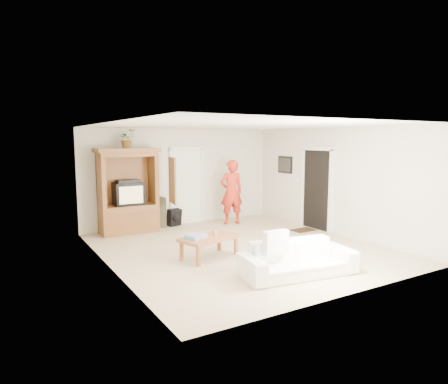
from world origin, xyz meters
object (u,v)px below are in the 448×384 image
object	(u,v)px
man	(231,192)
sofa	(298,258)
coffee_table	(209,239)
armoire	(129,196)

from	to	relation	value
man	sofa	xyz separation A→B (m)	(-1.23, -4.16, -0.59)
man	coffee_table	world-z (taller)	man
sofa	armoire	bearing A→B (deg)	116.37
sofa	coffee_table	world-z (taller)	sofa
sofa	coffee_table	distance (m)	1.84
armoire	sofa	size ratio (longest dim) A/B	1.05
armoire	man	size ratio (longest dim) A/B	1.19
armoire	sofa	distance (m)	4.87
armoire	man	world-z (taller)	armoire
armoire	coffee_table	distance (m)	3.07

